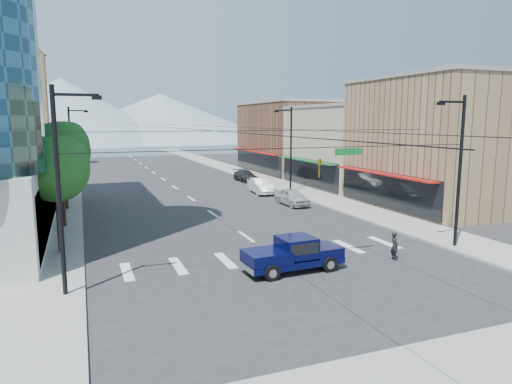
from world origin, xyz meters
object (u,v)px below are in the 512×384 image
parked_car_near (292,197)px  parked_car_far (246,176)px  parked_car_mid (261,186)px  pedestrian (394,246)px  pickup_truck (293,254)px

parked_car_near → parked_car_far: bearing=81.9°
parked_car_near → parked_car_mid: 7.32m
parked_car_far → pedestrian: bearing=-98.0°
pedestrian → parked_car_near: bearing=4.3°
parked_car_far → parked_car_near: bearing=-97.6°
pickup_truck → parked_car_mid: pickup_truck is taller
pickup_truck → pedestrian: bearing=-6.0°
pickup_truck → parked_car_near: (7.88, 16.54, -0.17)m
parked_car_near → parked_car_far: 17.19m
pickup_truck → parked_car_mid: bearing=68.9°
pickup_truck → parked_car_far: 34.97m
pedestrian → parked_car_mid: (1.72, 24.16, 0.01)m
pickup_truck → parked_car_near: size_ratio=1.20×
pedestrian → parked_car_mid: bearing=6.5°
pedestrian → parked_car_near: size_ratio=0.36×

